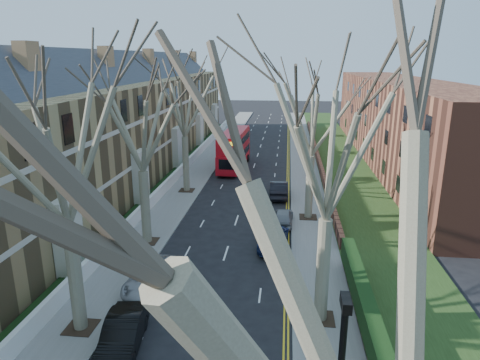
% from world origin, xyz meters
% --- Properties ---
extents(pavement_left, '(3.00, 102.00, 0.12)m').
position_xyz_m(pavement_left, '(-6.00, 39.00, 0.06)').
color(pavement_left, slate).
rests_on(pavement_left, ground).
extents(pavement_right, '(3.00, 102.00, 0.12)m').
position_xyz_m(pavement_right, '(6.00, 39.00, 0.06)').
color(pavement_right, slate).
rests_on(pavement_right, ground).
extents(terrace_left, '(9.70, 78.00, 13.60)m').
position_xyz_m(terrace_left, '(-13.65, 31.00, 5.53)').
color(terrace_left, olive).
rests_on(terrace_left, ground).
extents(flats_right, '(13.97, 54.00, 10.00)m').
position_xyz_m(flats_right, '(17.46, 43.00, 4.98)').
color(flats_right, brown).
rests_on(flats_right, ground).
extents(front_wall_left, '(0.30, 78.00, 1.00)m').
position_xyz_m(front_wall_left, '(-7.65, 31.00, 0.62)').
color(front_wall_left, white).
rests_on(front_wall_left, ground).
extents(grass_verge_right, '(6.00, 102.00, 0.06)m').
position_xyz_m(grass_verge_right, '(10.50, 39.00, 0.15)').
color(grass_verge_right, '#1F3513').
rests_on(grass_verge_right, ground).
extents(tree_left_mid, '(10.50, 10.50, 14.71)m').
position_xyz_m(tree_left_mid, '(-5.70, 6.00, 9.56)').
color(tree_left_mid, '#736A52').
rests_on(tree_left_mid, ground).
extents(tree_left_far, '(10.15, 10.15, 14.22)m').
position_xyz_m(tree_left_far, '(-5.70, 16.00, 9.24)').
color(tree_left_far, '#736A52').
rests_on(tree_left_far, ground).
extents(tree_left_dist, '(10.50, 10.50, 14.71)m').
position_xyz_m(tree_left_dist, '(-5.70, 28.00, 9.56)').
color(tree_left_dist, '#736A52').
rests_on(tree_left_dist, ground).
extents(tree_right_near, '(10.85, 10.85, 15.20)m').
position_xyz_m(tree_right_near, '(5.70, -6.00, 9.86)').
color(tree_right_near, '#736A52').
rests_on(tree_right_near, ground).
extents(tree_right_mid, '(10.50, 10.50, 14.71)m').
position_xyz_m(tree_right_mid, '(5.70, 8.00, 9.56)').
color(tree_right_mid, '#736A52').
rests_on(tree_right_mid, ground).
extents(tree_right_far, '(10.15, 10.15, 14.22)m').
position_xyz_m(tree_right_far, '(5.70, 22.00, 9.24)').
color(tree_right_far, '#736A52').
rests_on(tree_right_far, ground).
extents(double_decker_bus, '(2.96, 10.16, 4.24)m').
position_xyz_m(double_decker_bus, '(-2.27, 37.67, 2.08)').
color(double_decker_bus, red).
rests_on(double_decker_bus, ground).
extents(car_left_mid, '(2.12, 4.60, 1.46)m').
position_xyz_m(car_left_mid, '(-3.18, 4.93, 0.73)').
color(car_left_mid, black).
rests_on(car_left_mid, ground).
extents(car_left_far, '(2.21, 4.77, 1.33)m').
position_xyz_m(car_left_far, '(-3.61, 10.23, 0.66)').
color(car_left_far, '#97979C').
rests_on(car_left_far, ground).
extents(car_right_near, '(2.13, 4.88, 1.40)m').
position_xyz_m(car_right_near, '(3.10, 16.41, 0.70)').
color(car_right_near, navy).
rests_on(car_right_near, ground).
extents(car_right_mid, '(1.65, 3.79, 1.27)m').
position_xyz_m(car_right_mid, '(3.70, 20.53, 0.64)').
color(car_right_mid, gray).
rests_on(car_right_mid, ground).
extents(car_right_far, '(1.70, 4.59, 1.50)m').
position_xyz_m(car_right_far, '(3.18, 27.40, 0.75)').
color(car_right_far, black).
rests_on(car_right_far, ground).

